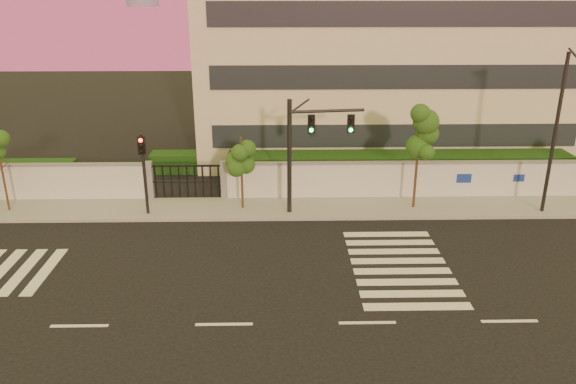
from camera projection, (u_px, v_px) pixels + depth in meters
The scene contains 11 objects.
ground at pixel (224, 324), 19.48m from camera, with size 120.00×120.00×0.00m, color black.
sidewalk at pixel (242, 208), 29.29m from camera, with size 60.00×3.00×0.15m, color gray.
perimeter_wall at pixel (245, 181), 30.35m from camera, with size 60.00×0.36×2.20m.
hedge_row at pixel (265, 170), 33.02m from camera, with size 41.00×4.25×1.80m.
institutional_building at pixel (381, 61), 38.08m from camera, with size 24.40×12.40×12.25m.
road_markings at pixel (193, 272), 22.97m from camera, with size 57.00×7.62×0.02m.
street_tree_d at pixel (242, 157), 28.27m from camera, with size 1.49×1.18×3.93m.
street_tree_e at pixel (420, 133), 27.94m from camera, with size 1.61×1.28×5.57m.
traffic_signal_main at pixel (305, 144), 27.44m from camera, with size 3.75×0.59×5.94m.
traffic_signal_secondary at pixel (143, 165), 27.59m from camera, with size 0.33×0.33×4.31m.
streetlight_east at pixel (558, 127), 27.08m from camera, with size 0.51×2.05×8.51m.
Camera 1 is at (1.90, -16.67, 11.14)m, focal length 35.00 mm.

